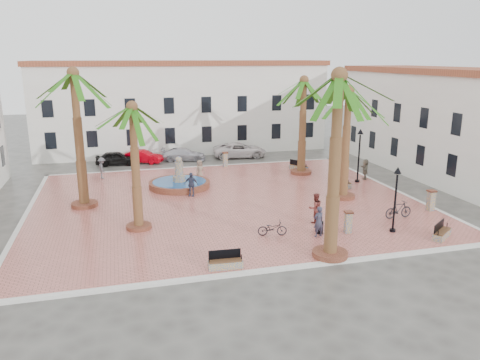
{
  "coord_description": "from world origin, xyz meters",
  "views": [
    {
      "loc": [
        -7.07,
        -30.26,
        9.85
      ],
      "look_at": [
        1.0,
        0.0,
        1.6
      ],
      "focal_mm": 35.0,
      "sensor_mm": 36.0,
      "label": 1
    }
  ],
  "objects_px": {
    "palm_sw": "(133,121)",
    "bollard_se": "(348,222)",
    "bench_e": "(343,183)",
    "bicycle_a": "(272,228)",
    "bench_s": "(225,263)",
    "bench_se": "(442,234)",
    "pedestrian_fountain_b": "(191,184)",
    "palm_nw": "(74,88)",
    "cyclist_a": "(319,222)",
    "pedestrian_north": "(102,168)",
    "car_black": "(117,158)",
    "car_red": "(143,157)",
    "pedestrian_east": "(365,169)",
    "car_silver": "(184,154)",
    "pedestrian_fountain_a": "(200,170)",
    "fountain": "(179,183)",
    "bicycle_b": "(398,210)",
    "car_white": "(240,150)",
    "lamppost_e": "(360,146)",
    "palm_ne": "(304,92)",
    "palm_s": "(338,97)",
    "cyclist_b": "(315,208)",
    "litter_bin": "(320,227)",
    "palm_e": "(348,104)",
    "bollard_n": "(225,159)"
  },
  "relations": [
    {
      "from": "car_silver",
      "to": "pedestrian_fountain_a",
      "type": "bearing_deg",
      "value": -166.41
    },
    {
      "from": "palm_sw",
      "to": "cyclist_a",
      "type": "bearing_deg",
      "value": -22.06
    },
    {
      "from": "palm_sw",
      "to": "bollard_se",
      "type": "bearing_deg",
      "value": -18.33
    },
    {
      "from": "lamppost_e",
      "to": "car_black",
      "type": "height_order",
      "value": "lamppost_e"
    },
    {
      "from": "pedestrian_fountain_b",
      "to": "bench_s",
      "type": "bearing_deg",
      "value": -64.16
    },
    {
      "from": "bench_s",
      "to": "bench_se",
      "type": "distance_m",
      "value": 12.48
    },
    {
      "from": "car_black",
      "to": "car_red",
      "type": "bearing_deg",
      "value": -80.21
    },
    {
      "from": "palm_nw",
      "to": "car_silver",
      "type": "xyz_separation_m",
      "value": [
        8.61,
        13.26,
        -7.32
      ]
    },
    {
      "from": "pedestrian_fountain_b",
      "to": "palm_sw",
      "type": "bearing_deg",
      "value": -97.54
    },
    {
      "from": "palm_sw",
      "to": "lamppost_e",
      "type": "distance_m",
      "value": 18.87
    },
    {
      "from": "bollard_se",
      "to": "pedestrian_north",
      "type": "distance_m",
      "value": 21.42
    },
    {
      "from": "lamppost_e",
      "to": "pedestrian_north",
      "type": "distance_m",
      "value": 20.89
    },
    {
      "from": "fountain",
      "to": "cyclist_a",
      "type": "bearing_deg",
      "value": -63.58
    },
    {
      "from": "cyclist_a",
      "to": "bollard_n",
      "type": "bearing_deg",
      "value": -99.32
    },
    {
      "from": "pedestrian_east",
      "to": "bench_se",
      "type": "bearing_deg",
      "value": 10.18
    },
    {
      "from": "fountain",
      "to": "bollard_se",
      "type": "xyz_separation_m",
      "value": [
        7.95,
        -12.15,
        0.34
      ]
    },
    {
      "from": "pedestrian_north",
      "to": "car_black",
      "type": "relative_size",
      "value": 0.45
    },
    {
      "from": "bicycle_b",
      "to": "car_black",
      "type": "distance_m",
      "value": 26.39
    },
    {
      "from": "bench_s",
      "to": "bollard_n",
      "type": "height_order",
      "value": "bollard_n"
    },
    {
      "from": "bench_s",
      "to": "car_silver",
      "type": "distance_m",
      "value": 25.03
    },
    {
      "from": "car_red",
      "to": "car_silver",
      "type": "distance_m",
      "value": 3.94
    },
    {
      "from": "cyclist_b",
      "to": "pedestrian_north",
      "type": "height_order",
      "value": "cyclist_b"
    },
    {
      "from": "bench_s",
      "to": "pedestrian_north",
      "type": "distance_m",
      "value": 20.07
    },
    {
      "from": "lamppost_e",
      "to": "litter_bin",
      "type": "distance_m",
      "value": 12.58
    },
    {
      "from": "palm_nw",
      "to": "cyclist_a",
      "type": "bearing_deg",
      "value": -35.2
    },
    {
      "from": "car_red",
      "to": "palm_ne",
      "type": "bearing_deg",
      "value": -98.25
    },
    {
      "from": "bench_e",
      "to": "bollard_se",
      "type": "xyz_separation_m",
      "value": [
        -4.39,
        -9.13,
        0.4
      ]
    },
    {
      "from": "car_silver",
      "to": "palm_ne",
      "type": "bearing_deg",
      "value": -120.96
    },
    {
      "from": "palm_s",
      "to": "litter_bin",
      "type": "xyz_separation_m",
      "value": [
        0.82,
        3.04,
        -7.56
      ]
    },
    {
      "from": "litter_bin",
      "to": "car_red",
      "type": "distance_m",
      "value": 23.47
    },
    {
      "from": "bench_e",
      "to": "bicycle_a",
      "type": "xyz_separation_m",
      "value": [
        -8.68,
        -8.42,
        0.16
      ]
    },
    {
      "from": "pedestrian_fountain_b",
      "to": "palm_nw",
      "type": "bearing_deg",
      "value": -148.36
    },
    {
      "from": "palm_e",
      "to": "car_black",
      "type": "xyz_separation_m",
      "value": [
        -15.43,
        15.55,
        -6.15
      ]
    },
    {
      "from": "pedestrian_fountain_b",
      "to": "pedestrian_fountain_a",
      "type": "bearing_deg",
      "value": 99.68
    },
    {
      "from": "bench_s",
      "to": "pedestrian_fountain_a",
      "type": "height_order",
      "value": "pedestrian_fountain_a"
    },
    {
      "from": "palm_s",
      "to": "cyclist_b",
      "type": "bearing_deg",
      "value": 75.03
    },
    {
      "from": "pedestrian_north",
      "to": "car_silver",
      "type": "height_order",
      "value": "pedestrian_north"
    },
    {
      "from": "palm_nw",
      "to": "car_white",
      "type": "relative_size",
      "value": 1.71
    },
    {
      "from": "bollard_se",
      "to": "car_silver",
      "type": "xyz_separation_m",
      "value": [
        -6.15,
        22.26,
        -0.19
      ]
    },
    {
      "from": "bollard_se",
      "to": "car_red",
      "type": "xyz_separation_m",
      "value": [
        -10.1,
        22.17,
        -0.19
      ]
    },
    {
      "from": "bollard_se",
      "to": "car_black",
      "type": "height_order",
      "value": "bollard_se"
    },
    {
      "from": "fountain",
      "to": "bench_s",
      "type": "xyz_separation_m",
      "value": [
        0.15,
        -14.86,
        -0.08
      ]
    },
    {
      "from": "bollard_se",
      "to": "pedestrian_fountain_a",
      "type": "relative_size",
      "value": 0.79
    },
    {
      "from": "palm_nw",
      "to": "palm_e",
      "type": "bearing_deg",
      "value": -8.6
    },
    {
      "from": "bench_e",
      "to": "litter_bin",
      "type": "height_order",
      "value": "bench_e"
    },
    {
      "from": "bench_s",
      "to": "bicycle_b",
      "type": "height_order",
      "value": "bicycle_b"
    },
    {
      "from": "cyclist_b",
      "to": "car_black",
      "type": "relative_size",
      "value": 0.47
    },
    {
      "from": "car_white",
      "to": "car_silver",
      "type": "bearing_deg",
      "value": 96.4
    },
    {
      "from": "car_white",
      "to": "cyclist_a",
      "type": "bearing_deg",
      "value": -177.96
    },
    {
      "from": "palm_nw",
      "to": "bench_e",
      "type": "distance_m",
      "value": 20.58
    }
  ]
}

